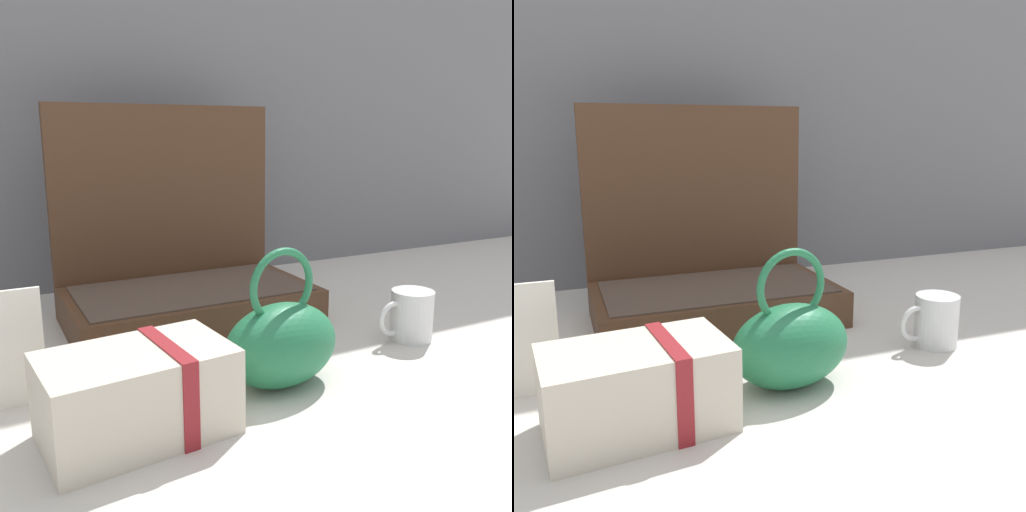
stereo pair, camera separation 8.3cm
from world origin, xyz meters
TOP-DOWN VIEW (x-y plane):
  - ground_plane at (0.00, 0.00)m, footprint 6.00×6.00m
  - open_suitcase at (-0.04, 0.26)m, footprint 0.46×0.28m
  - teal_pouch_handbag at (-0.02, -0.09)m, footprint 0.20×0.14m
  - cream_toiletry_bag at (-0.24, -0.14)m, footprint 0.23×0.15m
  - coffee_mug at (0.27, -0.04)m, footprint 0.11×0.07m
  - info_card_left at (-0.37, 0.01)m, footprint 0.10×0.01m

SIDE VIEW (x-z plane):
  - ground_plane at x=0.00m, z-range 0.00..0.00m
  - coffee_mug at x=0.27m, z-range 0.00..0.09m
  - cream_toiletry_bag at x=-0.24m, z-range 0.00..0.11m
  - teal_pouch_handbag at x=-0.02m, z-range -0.04..0.17m
  - info_card_left at x=-0.37m, z-range 0.00..0.16m
  - open_suitcase at x=-0.04m, z-range -0.11..0.30m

